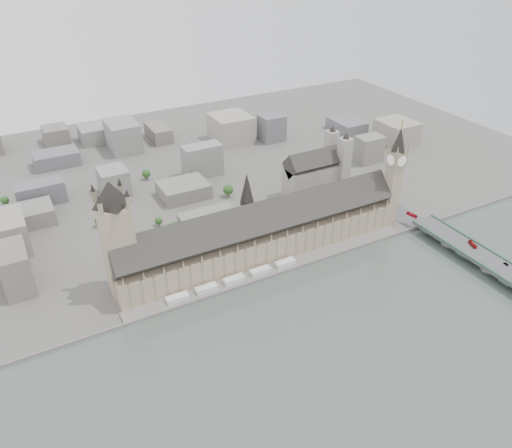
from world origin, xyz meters
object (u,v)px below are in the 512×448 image
palace_of_westminster (261,233)px  elizabeth_tower (395,170)px  red_bus_south (473,244)px  westminster_abbey (317,173)px  car_silver (506,264)px  car_approach (383,190)px  red_bus_north (412,215)px  westminster_bridge (482,261)px  victoria_tower (117,234)px

palace_of_westminster → elizabeth_tower: bearing=-4.8°
palace_of_westminster → red_bus_south: (166.70, -91.35, -10.90)m
elizabeth_tower → westminster_abbey: 96.91m
car_silver → car_approach: size_ratio=0.80×
car_approach → red_bus_north: bearing=-123.7°
westminster_abbey → elizabeth_tower: bearing=-72.7°
westminster_bridge → red_bus_north: size_ratio=28.78×
palace_of_westminster → red_bus_south: 190.40m
elizabeth_tower → victoria_tower: bearing=176.0°
victoria_tower → car_silver: size_ratio=23.85×
westminster_bridge → car_silver: 20.17m
elizabeth_tower → westminster_abbey: bearing=107.3°
palace_of_westminster → red_bus_north: palace_of_westminster is taller
westminster_abbey → car_approach: 73.55m
car_silver → car_approach: 154.49m
palace_of_westminster → red_bus_north: 158.30m
westminster_bridge → westminster_abbey: 190.56m
palace_of_westminster → red_bus_north: bearing=-9.5°
red_bus_north → car_approach: red_bus_north is taller
palace_of_westminster → elizabeth_tower: elizabeth_tower is taller
red_bus_north → palace_of_westminster: bearing=158.0°
elizabeth_tower → palace_of_westminster: bearing=175.2°
palace_of_westminster → car_approach: bearing=9.9°
car_approach → westminster_bridge: bearing=-114.7°
westminster_abbey → red_bus_north: 111.71m
westminster_abbey → car_approach: westminster_abbey is taller
red_bus_north → red_bus_south: 66.09m
westminster_abbey → car_silver: bearing=-74.0°
elizabeth_tower → car_silver: elizabeth_tower is taller
red_bus_south → car_silver: red_bus_south is taller
elizabeth_tower → red_bus_north: (17.74, -14.47, -46.26)m
elizabeth_tower → red_bus_south: 96.49m
palace_of_westminster → red_bus_north: size_ratio=23.47×
car_approach → car_silver: bearing=-112.1°
westminster_abbey → red_bus_south: bearing=-71.5°
westminster_bridge → westminster_abbey: (-51.08, 182.50, 19.96)m
red_bus_north → red_bus_south: size_ratio=1.01×
palace_of_westminster → westminster_abbey: westminster_abbey is taller
red_bus_north → red_bus_south: (10.96, -65.18, -0.02)m
victoria_tower → red_bus_south: size_ratio=8.98×
victoria_tower → westminster_abbey: size_ratio=1.47×
red_bus_north → car_approach: (10.65, 55.26, -0.82)m
westminster_bridge → elizabeth_tower: bearing=104.1°
westminster_abbey → red_bus_south: 176.23m
victoria_tower → red_bus_north: (277.74, -32.47, -43.38)m
victoria_tower → westminster_abbey: (232.92, 69.00, -30.12)m
car_silver → westminster_bridge: bearing=104.7°
elizabeth_tower → victoria_tower: (-260.00, 18.00, -2.88)m
palace_of_westminster → elizabeth_tower: 142.94m
elizabeth_tower → westminster_bridge: elizabeth_tower is taller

